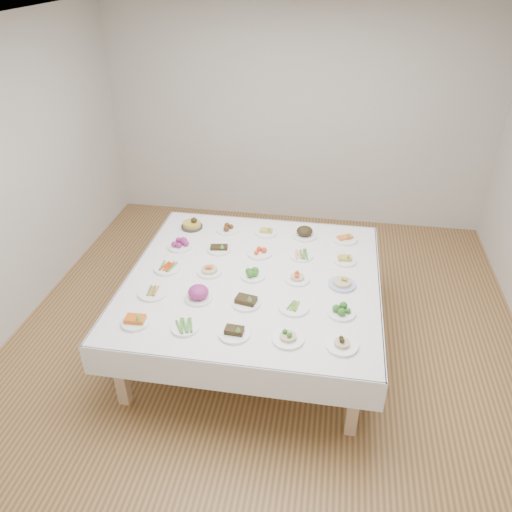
% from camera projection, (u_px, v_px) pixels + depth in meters
% --- Properties ---
extents(room_envelope, '(5.02, 5.02, 2.81)m').
position_uv_depth(room_envelope, '(271.00, 156.00, 4.08)').
color(room_envelope, '#A46F44').
rests_on(room_envelope, ground).
extents(display_table, '(2.26, 2.26, 0.75)m').
position_uv_depth(display_table, '(253.00, 283.00, 4.53)').
color(display_table, white).
rests_on(display_table, ground).
extents(dish_0, '(0.23, 0.23, 0.10)m').
position_uv_depth(dish_0, '(135.00, 319.00, 3.92)').
color(dish_0, white).
rests_on(dish_0, display_table).
extents(dish_1, '(0.23, 0.22, 0.05)m').
position_uv_depth(dish_1, '(185.00, 326.00, 3.88)').
color(dish_1, white).
rests_on(dish_1, display_table).
extents(dish_2, '(0.24, 0.24, 0.10)m').
position_uv_depth(dish_2, '(234.00, 330.00, 3.81)').
color(dish_2, white).
rests_on(dish_2, display_table).
extents(dish_3, '(0.24, 0.24, 0.11)m').
position_uv_depth(dish_3, '(288.00, 335.00, 3.75)').
color(dish_3, white).
rests_on(dish_3, display_table).
extents(dish_4, '(0.24, 0.24, 0.11)m').
position_uv_depth(dish_4, '(342.00, 342.00, 3.69)').
color(dish_4, white).
rests_on(dish_4, display_table).
extents(dish_5, '(0.25, 0.25, 0.05)m').
position_uv_depth(dish_5, '(153.00, 292.00, 4.27)').
color(dish_5, white).
rests_on(dish_5, display_table).
extents(dish_6, '(0.23, 0.23, 0.15)m').
position_uv_depth(dish_6, '(198.00, 292.00, 4.18)').
color(dish_6, white).
rests_on(dish_6, display_table).
extents(dish_7, '(0.24, 0.24, 0.10)m').
position_uv_depth(dish_7, '(246.00, 300.00, 4.13)').
color(dish_7, white).
rests_on(dish_7, display_table).
extents(dish_8, '(0.25, 0.25, 0.05)m').
position_uv_depth(dish_8, '(294.00, 307.00, 4.10)').
color(dish_8, white).
rests_on(dish_8, display_table).
extents(dish_9, '(0.23, 0.23, 0.09)m').
position_uv_depth(dish_9, '(342.00, 310.00, 4.03)').
color(dish_9, white).
rests_on(dish_9, display_table).
extents(dish_10, '(0.24, 0.24, 0.05)m').
position_uv_depth(dish_10, '(167.00, 267.00, 4.59)').
color(dish_10, white).
rests_on(dish_10, display_table).
extents(dish_11, '(0.22, 0.22, 0.12)m').
position_uv_depth(dish_11, '(209.00, 268.00, 4.52)').
color(dish_11, white).
rests_on(dish_11, display_table).
extents(dish_12, '(0.22, 0.22, 0.10)m').
position_uv_depth(dish_12, '(253.00, 273.00, 4.47)').
color(dish_12, white).
rests_on(dish_12, display_table).
extents(dish_13, '(0.22, 0.22, 0.10)m').
position_uv_depth(dish_13, '(297.00, 276.00, 4.43)').
color(dish_13, white).
rests_on(dish_13, display_table).
extents(dish_14, '(0.23, 0.23, 0.12)m').
position_uv_depth(dish_14, '(342.00, 281.00, 4.35)').
color(dish_14, '#4C66B2').
rests_on(dish_14, display_table).
extents(dish_15, '(0.24, 0.24, 0.11)m').
position_uv_depth(dish_15, '(180.00, 243.00, 4.91)').
color(dish_15, white).
rests_on(dish_15, display_table).
extents(dish_16, '(0.23, 0.23, 0.10)m').
position_uv_depth(dish_16, '(219.00, 247.00, 4.87)').
color(dish_16, white).
rests_on(dish_16, display_table).
extents(dish_17, '(0.24, 0.24, 0.10)m').
position_uv_depth(dish_17, '(259.00, 250.00, 4.81)').
color(dish_17, white).
rests_on(dish_17, display_table).
extents(dish_18, '(0.23, 0.22, 0.06)m').
position_uv_depth(dish_18, '(301.00, 255.00, 4.77)').
color(dish_18, white).
rests_on(dish_18, display_table).
extents(dish_19, '(0.22, 0.22, 0.08)m').
position_uv_depth(dish_19, '(345.00, 259.00, 4.70)').
color(dish_19, white).
rests_on(dish_19, display_table).
extents(dish_20, '(0.23, 0.22, 0.14)m').
position_uv_depth(dish_20, '(192.00, 222.00, 5.25)').
color(dish_20, '#2C2927').
rests_on(dish_20, display_table).
extents(dish_21, '(0.24, 0.24, 0.10)m').
position_uv_depth(dish_21, '(228.00, 227.00, 5.21)').
color(dish_21, white).
rests_on(dish_21, display_table).
extents(dish_22, '(0.23, 0.23, 0.09)m').
position_uv_depth(dish_22, '(266.00, 231.00, 5.16)').
color(dish_22, white).
rests_on(dish_22, display_table).
extents(dish_23, '(0.25, 0.25, 0.15)m').
position_uv_depth(dish_23, '(305.00, 230.00, 5.08)').
color(dish_23, white).
rests_on(dish_23, display_table).
extents(dish_24, '(0.25, 0.25, 0.10)m').
position_uv_depth(dish_24, '(345.00, 237.00, 5.04)').
color(dish_24, white).
rests_on(dish_24, display_table).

